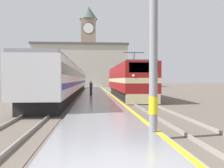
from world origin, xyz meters
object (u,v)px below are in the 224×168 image
locomotive_train (127,81)px  person_on_platform (91,88)px  catenary_mast (155,9)px  clock_tower (89,44)px  passenger_train (71,80)px

locomotive_train → person_on_platform: 4.36m
person_on_platform → catenary_mast: bearing=-83.7°
catenary_mast → clock_tower: 70.51m
passenger_train → person_on_platform: size_ratio=30.53×
catenary_mast → clock_tower: size_ratio=0.36×
passenger_train → person_on_platform: bearing=-71.3°
person_on_platform → clock_tower: (-0.93, 49.56, 11.65)m
locomotive_train → clock_tower: clock_tower is taller
passenger_train → catenary_mast: (5.17, -29.03, 2.49)m
locomotive_train → person_on_platform: size_ratio=12.25×
person_on_platform → clock_tower: clock_tower is taller
passenger_train → person_on_platform: (2.92, -8.64, -0.85)m
clock_tower → person_on_platform: bearing=-88.9°
locomotive_train → clock_tower: bearing=96.0°
locomotive_train → passenger_train: (-7.10, 7.65, 0.05)m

